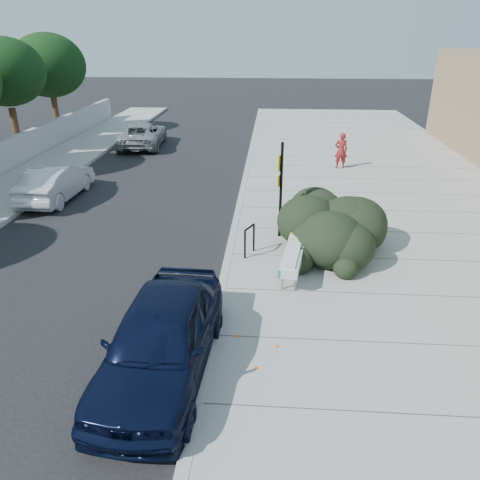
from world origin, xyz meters
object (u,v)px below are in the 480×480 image
object	(u,v)px
bike_rack	(249,238)
pedestrian	(341,151)
bench	(293,255)
sign_post	(281,185)
suv_silver	(143,135)
wagon_silver	(56,182)
sedan_navy	(161,339)

from	to	relation	value
bike_rack	pedestrian	xyz separation A→B (m)	(3.77, 9.69, 0.30)
bike_rack	pedestrian	size ratio (longest dim) A/B	0.53
bench	bike_rack	distance (m)	1.64
sign_post	pedestrian	bearing A→B (deg)	89.88
suv_silver	pedestrian	size ratio (longest dim) A/B	2.94
wagon_silver	suv_silver	distance (m)	9.42
sign_post	suv_silver	distance (m)	14.97
pedestrian	sign_post	bearing A→B (deg)	67.02
bench	wagon_silver	bearing A→B (deg)	155.77
sedan_navy	wagon_silver	size ratio (longest dim) A/B	1.10
wagon_silver	pedestrian	world-z (taller)	pedestrian
sign_post	suv_silver	xyz separation A→B (m)	(-7.73, 12.76, -1.14)
wagon_silver	bike_rack	bearing A→B (deg)	149.97
bench	pedestrian	world-z (taller)	pedestrian
sign_post	suv_silver	world-z (taller)	sign_post
sedan_navy	pedestrian	world-z (taller)	pedestrian
suv_silver	bench	bearing A→B (deg)	113.42
sedan_navy	wagon_silver	distance (m)	11.80
wagon_silver	suv_silver	xyz separation A→B (m)	(0.96, 9.37, -0.01)
wagon_silver	sedan_navy	bearing A→B (deg)	124.56
suv_silver	sedan_navy	bearing A→B (deg)	101.39
sign_post	bike_rack	bearing A→B (deg)	-101.82
bench	sedan_navy	size ratio (longest dim) A/B	0.51
pedestrian	wagon_silver	bearing A→B (deg)	19.24
sedan_navy	sign_post	bearing A→B (deg)	73.83
sign_post	wagon_silver	xyz separation A→B (m)	(-8.69, 3.39, -1.13)
bench	bike_rack	xyz separation A→B (m)	(-1.22, 1.10, -0.03)
bench	sedan_navy	distance (m)	4.76
sedan_navy	pedestrian	xyz separation A→B (m)	(5.17, 14.77, 0.19)
sign_post	pedestrian	world-z (taller)	sign_post
sedan_navy	suv_silver	bearing A→B (deg)	108.85
bench	pedestrian	bearing A→B (deg)	85.58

